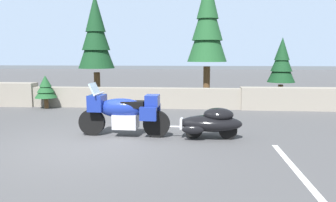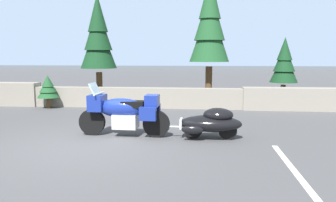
% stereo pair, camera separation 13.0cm
% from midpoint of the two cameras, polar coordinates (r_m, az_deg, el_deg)
% --- Properties ---
extents(ground_plane, '(80.00, 80.00, 0.00)m').
position_cam_midpoint_polar(ground_plane, '(7.79, -12.64, -7.27)').
color(ground_plane, '#4C4C4F').
extents(stone_guard_wall, '(24.00, 0.62, 0.92)m').
position_cam_midpoint_polar(stone_guard_wall, '(12.89, -6.61, 0.78)').
color(stone_guard_wall, gray).
rests_on(stone_guard_wall, ground).
extents(distant_ridgeline, '(240.00, 80.00, 16.00)m').
position_cam_midpoint_polar(distant_ridgeline, '(102.69, 4.63, 11.23)').
color(distant_ridgeline, '#7F93AD').
rests_on(distant_ridgeline, ground).
extents(touring_motorcycle, '(2.31, 0.79, 1.33)m').
position_cam_midpoint_polar(touring_motorcycle, '(8.31, -7.24, -1.79)').
color(touring_motorcycle, black).
rests_on(touring_motorcycle, ground).
extents(car_shaped_trailer, '(2.21, 0.80, 0.76)m').
position_cam_midpoint_polar(car_shaped_trailer, '(8.06, 7.85, -3.63)').
color(car_shaped_trailer, black).
rests_on(car_shaped_trailer, ground).
extents(pine_tree_tall, '(1.66, 1.66, 5.32)m').
position_cam_midpoint_polar(pine_tree_tall, '(14.20, 7.45, 13.16)').
color(pine_tree_tall, brown).
rests_on(pine_tree_tall, ground).
extents(pine_tree_secondary, '(1.49, 1.49, 4.50)m').
position_cam_midpoint_polar(pine_tree_secondary, '(14.22, -11.67, 10.98)').
color(pine_tree_secondary, brown).
rests_on(pine_tree_secondary, ground).
extents(pine_tree_far_right, '(1.12, 1.12, 2.74)m').
position_cam_midpoint_polar(pine_tree_far_right, '(14.52, 19.60, 6.27)').
color(pine_tree_far_right, brown).
rests_on(pine_tree_far_right, ground).
extents(pine_sapling_near, '(0.82, 0.82, 1.26)m').
position_cam_midpoint_polar(pine_sapling_near, '(13.37, -19.67, 2.18)').
color(pine_sapling_near, brown).
rests_on(pine_sapling_near, ground).
extents(parking_stripe_marker, '(0.12, 3.60, 0.01)m').
position_cam_midpoint_polar(parking_stripe_marker, '(6.20, 21.85, -11.58)').
color(parking_stripe_marker, silver).
rests_on(parking_stripe_marker, ground).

